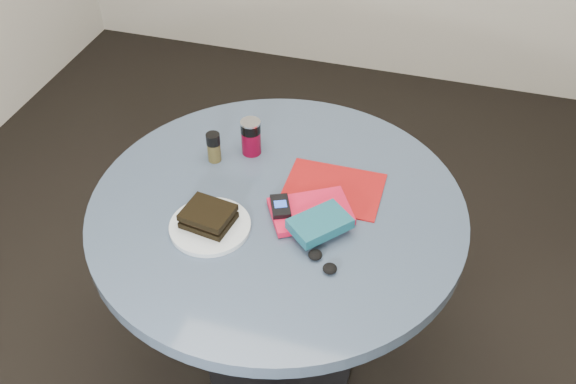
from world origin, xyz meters
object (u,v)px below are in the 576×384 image
(sandwich, at_px, (208,216))
(pepper_grinder, at_px, (214,147))
(red_book, at_px, (311,211))
(headphones, at_px, (322,262))
(novel, at_px, (320,224))
(magazine, at_px, (333,189))
(mp3_player, at_px, (280,206))
(plate, at_px, (210,226))
(soda_can, at_px, (251,137))
(table, at_px, (278,247))

(sandwich, bearing_deg, pepper_grinder, 108.17)
(red_book, distance_m, headphones, 0.17)
(pepper_grinder, bearing_deg, novel, -29.48)
(sandwich, bearing_deg, magazine, 39.90)
(mp3_player, bearing_deg, sandwich, -149.98)
(plate, height_order, soda_can, soda_can)
(table, distance_m, sandwich, 0.27)
(soda_can, bearing_deg, plate, -90.06)
(magazine, bearing_deg, red_book, -106.59)
(red_book, height_order, mp3_player, mp3_player)
(magazine, bearing_deg, headphones, -82.24)
(novel, height_order, headphones, novel)
(red_book, bearing_deg, table, 140.84)
(novel, xyz_separation_m, headphones, (0.03, -0.10, -0.03))
(red_book, height_order, headphones, red_book)
(red_book, bearing_deg, mp3_player, 164.10)
(plate, bearing_deg, soda_can, 89.94)
(soda_can, xyz_separation_m, headphones, (0.30, -0.36, -0.04))
(magazine, xyz_separation_m, novel, (0.01, -0.17, 0.03))
(pepper_grinder, relative_size, red_book, 0.44)
(pepper_grinder, xyz_separation_m, magazine, (0.35, -0.03, -0.04))
(soda_can, bearing_deg, pepper_grinder, -144.40)
(mp3_player, bearing_deg, novel, -19.89)
(table, bearing_deg, novel, -29.40)
(pepper_grinder, distance_m, magazine, 0.36)
(mp3_player, height_order, headphones, mp3_player)
(magazine, relative_size, headphones, 2.82)
(pepper_grinder, bearing_deg, sandwich, -71.83)
(soda_can, relative_size, headphones, 1.16)
(red_book, bearing_deg, soda_can, 108.19)
(table, bearing_deg, plate, -135.49)
(sandwich, xyz_separation_m, magazine, (0.27, 0.23, -0.03))
(magazine, distance_m, mp3_player, 0.17)
(novel, relative_size, headphones, 1.56)
(magazine, bearing_deg, plate, -138.83)
(novel, bearing_deg, mp3_player, 111.26)
(soda_can, bearing_deg, sandwich, -90.99)
(table, distance_m, magazine, 0.23)
(soda_can, xyz_separation_m, mp3_player, (0.16, -0.23, -0.03))
(table, height_order, magazine, magazine)
(soda_can, xyz_separation_m, red_book, (0.23, -0.21, -0.04))
(magazine, bearing_deg, pepper_grinder, 175.26)
(plate, distance_m, soda_can, 0.33)
(table, xyz_separation_m, soda_can, (-0.14, 0.19, 0.22))
(sandwich, height_order, headphones, sandwich)
(novel, bearing_deg, pepper_grinder, 101.67)
(pepper_grinder, bearing_deg, table, -29.53)
(table, xyz_separation_m, plate, (-0.14, -0.13, 0.17))
(pepper_grinder, xyz_separation_m, red_book, (0.32, -0.14, -0.03))
(novel, bearing_deg, table, 101.75)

